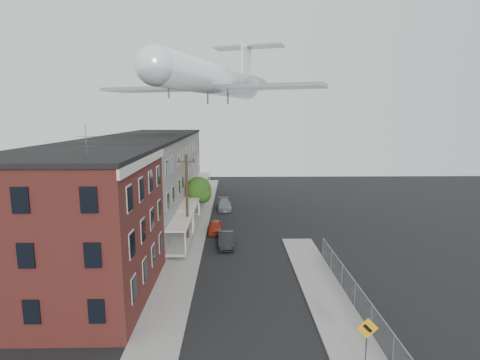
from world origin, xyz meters
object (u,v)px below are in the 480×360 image
object	(u,v)px
car_mid	(226,240)
car_far	(224,205)
car_near	(215,227)
utility_pole	(187,198)
airplane	(216,80)
warning_sign	(367,335)
street_tree	(199,191)

from	to	relation	value
car_mid	car_far	bearing A→B (deg)	89.81
car_near	car_mid	xyz separation A→B (m)	(1.27, -4.50, 0.03)
utility_pole	airplane	size ratio (longest dim) A/B	0.30
car_near	car_far	bearing A→B (deg)	84.17
warning_sign	street_tree	distance (m)	30.96
utility_pole	street_tree	xyz separation A→B (m)	(0.33, 9.92, -1.22)
car_near	airplane	xyz separation A→B (m)	(0.01, 6.94, 16.34)
car_mid	utility_pole	bearing A→B (deg)	165.38
utility_pole	car_near	bearing A→B (deg)	55.32
car_mid	airplane	distance (m)	19.96
utility_pole	airplane	bearing A→B (deg)	76.50
street_tree	car_mid	xyz separation A→B (m)	(3.47, -10.77, -2.76)
warning_sign	car_mid	size ratio (longest dim) A/B	0.67
warning_sign	street_tree	bearing A→B (deg)	110.58
car_mid	airplane	size ratio (longest dim) A/B	0.14
warning_sign	street_tree	xyz separation A→B (m)	(-10.87, 28.95, 1.57)
street_tree	car_mid	bearing A→B (deg)	-72.13
car_near	airplane	world-z (taller)	airplane
street_tree	car_near	size ratio (longest dim) A/B	1.35
car_near	car_mid	distance (m)	4.68
warning_sign	street_tree	world-z (taller)	street_tree
street_tree	car_near	bearing A→B (deg)	-70.64
car_far	airplane	distance (m)	16.70
warning_sign	car_mid	world-z (taller)	warning_sign
car_near	car_far	distance (m)	10.38
utility_pole	car_far	world-z (taller)	utility_pole
car_near	airplane	bearing A→B (deg)	88.35
utility_pole	car_mid	size ratio (longest dim) A/B	2.16
car_mid	airplane	world-z (taller)	airplane
warning_sign	airplane	size ratio (longest dim) A/B	0.09
warning_sign	utility_pole	world-z (taller)	utility_pole
warning_sign	utility_pole	xyz separation A→B (m)	(-11.20, 19.03, 2.79)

